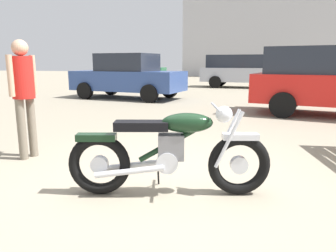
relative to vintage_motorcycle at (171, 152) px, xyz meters
name	(u,v)px	position (x,y,z in m)	size (l,w,h in m)	color
ground_plane	(171,182)	(-0.10, 0.34, -0.45)	(80.00, 80.00, 0.00)	gray
vintage_motorcycle	(171,152)	(0.00, 0.00, 0.00)	(2.03, 0.77, 0.94)	black
bystander	(23,87)	(-2.33, 0.68, 0.57)	(0.30, 0.46, 1.66)	#706656
blue_hatchback_right	(128,76)	(-4.03, 8.23, 0.38)	(4.39, 2.34, 1.67)	black
red_hatchback_near	(244,70)	(-0.12, 14.87, 0.49)	(4.78, 2.15, 1.74)	black
pale_sedan_back	(132,70)	(-7.14, 16.05, 0.38)	(4.33, 2.20, 1.67)	black
industrial_building	(270,32)	(1.36, 31.59, 3.87)	(16.42, 9.01, 16.23)	#B2B2B7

